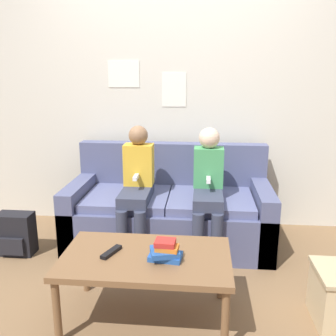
{
  "coord_description": "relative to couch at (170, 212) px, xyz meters",
  "views": [
    {
      "loc": [
        0.28,
        -2.54,
        1.47
      ],
      "look_at": [
        0.0,
        0.38,
        0.71
      ],
      "focal_mm": 40.0,
      "sensor_mm": 36.0,
      "label": 1
    }
  ],
  "objects": [
    {
      "name": "tv_remote",
      "position": [
        -0.25,
        -1.09,
        0.16
      ],
      "size": [
        0.1,
        0.17,
        0.02
      ],
      "rotation": [
        0.0,
        0.0,
        -0.37
      ],
      "color": "black",
      "rests_on": "coffee_table"
    },
    {
      "name": "backpack",
      "position": [
        -1.23,
        -0.37,
        -0.1
      ],
      "size": [
        0.29,
        0.19,
        0.35
      ],
      "color": "black",
      "rests_on": "ground_plane"
    },
    {
      "name": "person_right",
      "position": [
        0.33,
        -0.2,
        0.3
      ],
      "size": [
        0.24,
        0.56,
        1.03
      ],
      "color": "#33384C",
      "rests_on": "ground_plane"
    },
    {
      "name": "ground_plane",
      "position": [
        0.0,
        -0.53,
        -0.27
      ],
      "size": [
        10.0,
        10.0,
        0.0
      ],
      "primitive_type": "plane",
      "color": "brown"
    },
    {
      "name": "person_left",
      "position": [
        -0.25,
        -0.2,
        0.3
      ],
      "size": [
        0.24,
        0.56,
        1.04
      ],
      "color": "#33384C",
      "rests_on": "ground_plane"
    },
    {
      "name": "wall_back",
      "position": [
        -0.0,
        0.49,
        1.03
      ],
      "size": [
        8.0,
        0.07,
        2.6
      ],
      "color": "beige",
      "rests_on": "ground_plane"
    },
    {
      "name": "couch",
      "position": [
        0.0,
        0.0,
        0.0
      ],
      "size": [
        1.71,
        0.81,
        0.83
      ],
      "color": "#4C5175",
      "rests_on": "ground_plane"
    },
    {
      "name": "book_stack",
      "position": [
        0.08,
        -1.13,
        0.19
      ],
      "size": [
        0.2,
        0.17,
        0.12
      ],
      "color": "#23519E",
      "rests_on": "coffee_table"
    },
    {
      "name": "coffee_table",
      "position": [
        -0.04,
        -1.09,
        0.1
      ],
      "size": [
        1.0,
        0.59,
        0.42
      ],
      "color": "brown",
      "rests_on": "ground_plane"
    }
  ]
}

